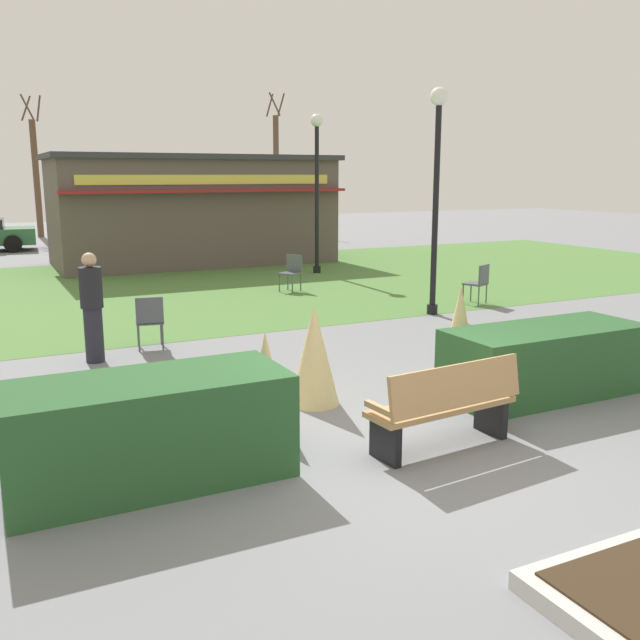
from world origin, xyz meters
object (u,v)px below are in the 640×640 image
(parked_car_center_slot, at_px, (110,230))
(tree_left_bg, at_px, (36,176))
(trash_bin, at_px, (41,450))
(lamppost_mid, at_px, (437,175))
(food_kiosk, at_px, (193,209))
(cafe_chair_west, at_px, (150,318))
(cafe_chair_north, at_px, (479,281))
(cafe_chair_east, at_px, (292,270))
(lamppost_far, at_px, (317,175))
(tree_right_bg, at_px, (276,171))
(park_bench, at_px, (446,405))
(person_strolling, at_px, (92,307))

(parked_car_center_slot, height_order, tree_left_bg, tree_left_bg)
(trash_bin, bearing_deg, lamppost_mid, 33.19)
(food_kiosk, height_order, parked_car_center_slot, food_kiosk)
(lamppost_mid, height_order, food_kiosk, lamppost_mid)
(cafe_chair_west, relative_size, tree_left_bg, 0.14)
(cafe_chair_west, bearing_deg, cafe_chair_north, 6.40)
(cafe_chair_east, bearing_deg, food_kiosk, 94.44)
(cafe_chair_east, height_order, tree_left_bg, tree_left_bg)
(lamppost_mid, height_order, parked_car_center_slot, lamppost_mid)
(lamppost_far, xyz_separation_m, cafe_chair_west, (-6.51, -6.96, -2.29))
(food_kiosk, relative_size, parked_car_center_slot, 2.09)
(food_kiosk, bearing_deg, cafe_chair_west, -110.11)
(tree_left_bg, bearing_deg, cafe_chair_west, -91.02)
(cafe_chair_east, bearing_deg, cafe_chair_west, -136.21)
(cafe_chair_west, bearing_deg, parked_car_center_slot, 81.80)
(cafe_chair_west, distance_m, tree_left_bg, 23.50)
(tree_right_bg, bearing_deg, cafe_chair_east, -111.96)
(park_bench, xyz_separation_m, person_strolling, (-2.72, 5.26, 0.38))
(tree_left_bg, bearing_deg, park_bench, -87.34)
(park_bench, xyz_separation_m, cafe_chair_west, (-1.76, 5.66, 0.05))
(lamppost_mid, relative_size, person_strolling, 2.66)
(park_bench, bearing_deg, cafe_chair_west, 107.31)
(cafe_chair_west, xyz_separation_m, person_strolling, (-0.95, -0.40, 0.33))
(parked_car_center_slot, relative_size, tree_left_bg, 0.67)
(cafe_chair_west, distance_m, person_strolling, 1.08)
(cafe_chair_north, relative_size, parked_car_center_slot, 0.21)
(cafe_chair_west, relative_size, cafe_chair_north, 1.00)
(parked_car_center_slot, bearing_deg, tree_left_bg, 111.39)
(lamppost_mid, bearing_deg, person_strolling, -173.63)
(park_bench, height_order, tree_left_bg, tree_left_bg)
(trash_bin, bearing_deg, park_bench, -11.34)
(cafe_chair_north, bearing_deg, park_bench, -131.38)
(cafe_chair_east, xyz_separation_m, tree_right_bg, (6.91, 17.15, 2.47))
(food_kiosk, height_order, tree_right_bg, tree_right_bg)
(food_kiosk, bearing_deg, parked_car_center_slot, 101.67)
(food_kiosk, xyz_separation_m, parked_car_center_slot, (-1.43, 6.93, -1.08))
(lamppost_mid, relative_size, tree_right_bg, 0.67)
(food_kiosk, xyz_separation_m, tree_right_bg, (7.43, 10.54, 1.27))
(cafe_chair_west, relative_size, person_strolling, 0.53)
(person_strolling, bearing_deg, parked_car_center_slot, -176.90)
(trash_bin, height_order, cafe_chair_north, cafe_chair_north)
(lamppost_far, distance_m, trash_bin, 14.85)
(food_kiosk, bearing_deg, cafe_chair_north, -70.94)
(lamppost_far, height_order, tree_left_bg, tree_left_bg)
(park_bench, relative_size, trash_bin, 2.12)
(lamppost_far, height_order, trash_bin, lamppost_far)
(person_strolling, bearing_deg, food_kiosk, 170.41)
(tree_left_bg, bearing_deg, lamppost_mid, -76.57)
(trash_bin, height_order, food_kiosk, food_kiosk)
(cafe_chair_west, relative_size, parked_car_center_slot, 0.21)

